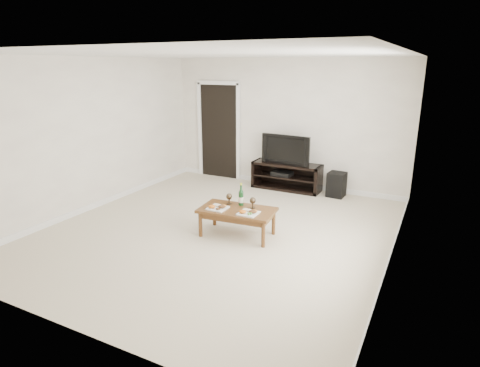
% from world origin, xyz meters
% --- Properties ---
extents(floor, '(5.50, 5.50, 0.00)m').
position_xyz_m(floor, '(0.00, 0.00, 0.00)').
color(floor, beige).
rests_on(floor, ground).
extents(back_wall, '(5.00, 0.04, 2.60)m').
position_xyz_m(back_wall, '(0.00, 2.77, 1.30)').
color(back_wall, white).
rests_on(back_wall, ground).
extents(ceiling, '(5.00, 5.50, 0.04)m').
position_xyz_m(ceiling, '(0.00, 0.00, 2.62)').
color(ceiling, white).
rests_on(ceiling, back_wall).
extents(doorway, '(0.90, 0.02, 2.05)m').
position_xyz_m(doorway, '(-1.55, 2.73, 1.02)').
color(doorway, black).
rests_on(doorway, ground).
extents(media_console, '(1.40, 0.45, 0.55)m').
position_xyz_m(media_console, '(0.16, 2.50, 0.28)').
color(media_console, black).
rests_on(media_console, ground).
extents(television, '(1.03, 0.23, 0.59)m').
position_xyz_m(television, '(0.16, 2.50, 0.85)').
color(television, black).
rests_on(television, media_console).
extents(av_receiver, '(0.41, 0.32, 0.08)m').
position_xyz_m(av_receiver, '(0.07, 2.48, 0.33)').
color(av_receiver, black).
rests_on(av_receiver, media_console).
extents(subwoofer, '(0.34, 0.34, 0.48)m').
position_xyz_m(subwoofer, '(1.19, 2.49, 0.24)').
color(subwoofer, black).
rests_on(subwoofer, ground).
extents(coffee_table, '(1.15, 0.69, 0.42)m').
position_xyz_m(coffee_table, '(0.33, -0.04, 0.21)').
color(coffee_table, '#583318').
rests_on(coffee_table, ground).
extents(plate_left, '(0.27, 0.27, 0.07)m').
position_xyz_m(plate_left, '(0.07, -0.16, 0.45)').
color(plate_left, white).
rests_on(plate_left, coffee_table).
extents(plate_right, '(0.27, 0.27, 0.07)m').
position_xyz_m(plate_right, '(0.57, -0.14, 0.45)').
color(plate_right, white).
rests_on(plate_right, coffee_table).
extents(wine_bottle, '(0.07, 0.07, 0.35)m').
position_xyz_m(wine_bottle, '(0.31, 0.14, 0.59)').
color(wine_bottle, '#0E3616').
rests_on(wine_bottle, coffee_table).
extents(goblet_left, '(0.09, 0.09, 0.17)m').
position_xyz_m(goblet_left, '(0.12, 0.10, 0.51)').
color(goblet_left, '#3E3122').
rests_on(goblet_left, coffee_table).
extents(goblet_right, '(0.09, 0.09, 0.17)m').
position_xyz_m(goblet_right, '(0.52, 0.10, 0.51)').
color(goblet_right, '#3E3122').
rests_on(goblet_right, coffee_table).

